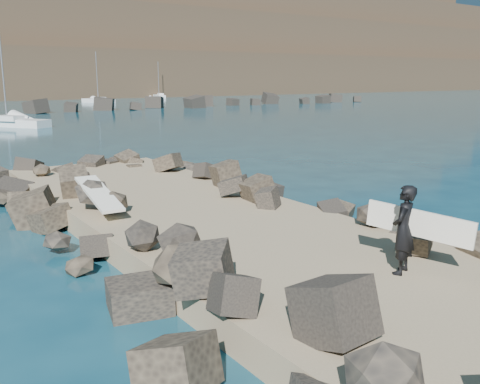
# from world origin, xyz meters

# --- Properties ---
(ground) EXTENTS (800.00, 800.00, 0.00)m
(ground) POSITION_xyz_m (0.00, 0.00, 0.00)
(ground) COLOR #0F384C
(ground) RESTS_ON ground
(jetty) EXTENTS (6.00, 26.00, 0.60)m
(jetty) POSITION_xyz_m (0.00, -2.00, 0.30)
(jetty) COLOR #8C7759
(jetty) RESTS_ON ground
(riprap_left) EXTENTS (2.60, 22.00, 1.00)m
(riprap_left) POSITION_xyz_m (-2.90, -1.50, 0.50)
(riprap_left) COLOR black
(riprap_left) RESTS_ON ground
(riprap_right) EXTENTS (2.60, 22.00, 1.00)m
(riprap_right) POSITION_xyz_m (2.90, -1.50, 0.50)
(riprap_right) COLOR black
(riprap_right) RESTS_ON ground
(breakwater_secondary) EXTENTS (52.00, 4.00, 1.20)m
(breakwater_secondary) POSITION_xyz_m (35.00, 55.00, 0.60)
(breakwater_secondary) COLOR black
(breakwater_secondary) RESTS_ON ground
(surfboard_resting) EXTENTS (0.68, 2.43, 0.08)m
(surfboard_resting) POSITION_xyz_m (-2.36, 2.30, 1.04)
(surfboard_resting) COLOR white
(surfboard_resting) RESTS_ON riprap_left
(surfer_with_board) EXTENTS (1.17, 2.02, 1.69)m
(surfer_with_board) POSITION_xyz_m (0.85, -5.25, 1.45)
(surfer_with_board) COLOR black
(surfer_with_board) RESTS_ON jetty
(sailboat_d) EXTENTS (3.59, 7.00, 8.31)m
(sailboat_d) POSITION_xyz_m (23.66, 74.98, 0.35)
(sailboat_d) COLOR white
(sailboat_d) RESTS_ON ground
(sailboat_f) EXTENTS (2.56, 6.06, 7.26)m
(sailboat_f) POSITION_xyz_m (40.59, 87.29, 0.35)
(sailboat_f) COLOR white
(sailboat_f) RESTS_ON ground
(sailboat_c) EXTENTS (6.01, 7.73, 9.68)m
(sailboat_c) POSITION_xyz_m (2.41, 38.37, 0.35)
(sailboat_c) COLOR white
(sailboat_c) RESTS_ON ground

